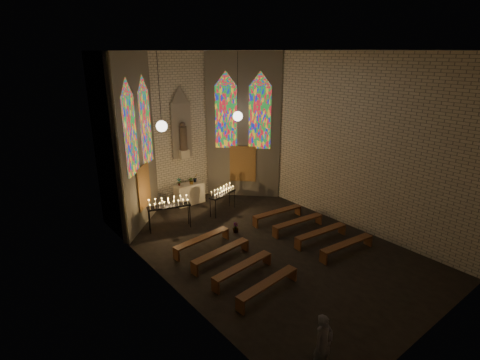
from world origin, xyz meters
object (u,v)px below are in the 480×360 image
object	(u,v)px
altar	(190,194)
votive_stand_right	(223,192)
votive_stand_left	(169,204)
visitor	(323,344)
aisle_flower_pot	(236,228)

from	to	relation	value
altar	votive_stand_right	xyz separation A→B (m)	(0.63, -1.85, 0.48)
votive_stand_left	visitor	size ratio (longest dim) A/B	1.22
votive_stand_right	visitor	size ratio (longest dim) A/B	1.08
aisle_flower_pot	votive_stand_left	size ratio (longest dim) A/B	0.24
altar	votive_stand_right	bearing A→B (deg)	-71.29
visitor	altar	bearing A→B (deg)	77.76
visitor	votive_stand_left	bearing A→B (deg)	87.79
votive_stand_left	visitor	world-z (taller)	visitor
votive_stand_right	aisle_flower_pot	bearing A→B (deg)	-129.16
altar	aisle_flower_pot	xyz separation A→B (m)	(-0.16, -3.81, -0.29)
votive_stand_right	visitor	distance (m)	9.34
aisle_flower_pot	votive_stand_left	distance (m)	2.88
altar	votive_stand_left	size ratio (longest dim) A/B	0.78
votive_stand_left	visitor	distance (m)	8.70
altar	votive_stand_left	distance (m)	2.84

